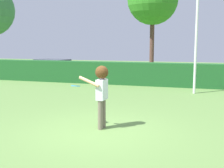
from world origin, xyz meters
name	(u,v)px	position (x,y,z in m)	size (l,w,h in m)	color
ground_plane	(99,131)	(0.00, 0.00, 0.00)	(60.00, 60.00, 0.00)	#638A44
person	(101,88)	(-0.01, 0.27, 1.18)	(0.80, 0.56, 1.80)	#6F6154
frisbee	(76,86)	(-0.80, 0.28, 1.20)	(0.26, 0.26, 0.07)	#268CE5
lamppost	(197,26)	(2.40, 7.03, 3.22)	(0.24, 0.24, 5.81)	silver
hedge_row	(152,74)	(0.00, 9.06, 0.65)	(22.77, 0.90, 1.30)	#1D5624
parked_car_white	(53,67)	(-7.44, 11.24, 0.69)	(4.47, 2.58, 1.25)	white
oak_tree	(153,0)	(-1.02, 15.37, 5.65)	(3.86, 3.86, 7.61)	brown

